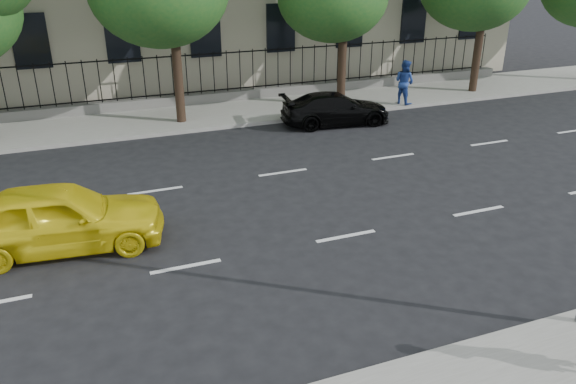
% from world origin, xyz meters
% --- Properties ---
extents(ground, '(120.00, 120.00, 0.00)m').
position_xyz_m(ground, '(0.00, 0.00, 0.00)').
color(ground, black).
rests_on(ground, ground).
extents(far_sidewalk, '(60.00, 4.00, 0.15)m').
position_xyz_m(far_sidewalk, '(0.00, 14.00, 0.07)').
color(far_sidewalk, gray).
rests_on(far_sidewalk, ground).
extents(lane_markings, '(49.60, 4.62, 0.01)m').
position_xyz_m(lane_markings, '(0.00, 4.75, 0.01)').
color(lane_markings, silver).
rests_on(lane_markings, ground).
extents(iron_fence, '(30.00, 0.50, 2.20)m').
position_xyz_m(iron_fence, '(0.00, 15.70, 0.65)').
color(iron_fence, slate).
rests_on(iron_fence, far_sidewalk).
extents(yellow_taxi, '(4.91, 2.39, 1.62)m').
position_xyz_m(yellow_taxi, '(-6.53, 4.40, 0.81)').
color(yellow_taxi, yellow).
rests_on(yellow_taxi, ground).
extents(black_sedan, '(4.51, 2.24, 1.26)m').
position_xyz_m(black_sedan, '(3.76, 11.11, 0.63)').
color(black_sedan, black).
rests_on(black_sedan, ground).
extents(pedestrian_far, '(1.00, 1.12, 1.90)m').
position_xyz_m(pedestrian_far, '(7.66, 12.40, 1.10)').
color(pedestrian_far, navy).
rests_on(pedestrian_far, far_sidewalk).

